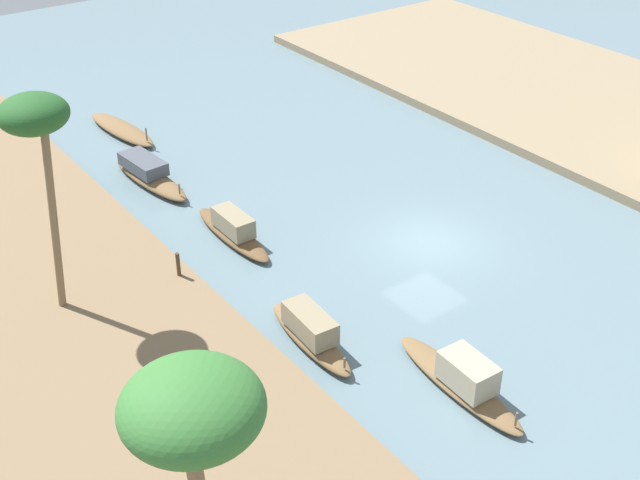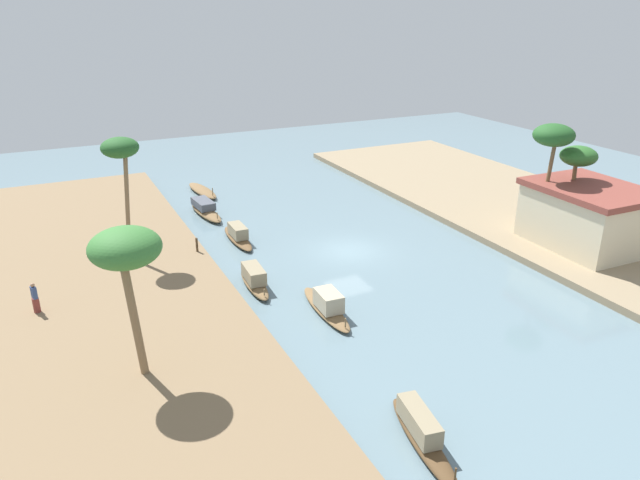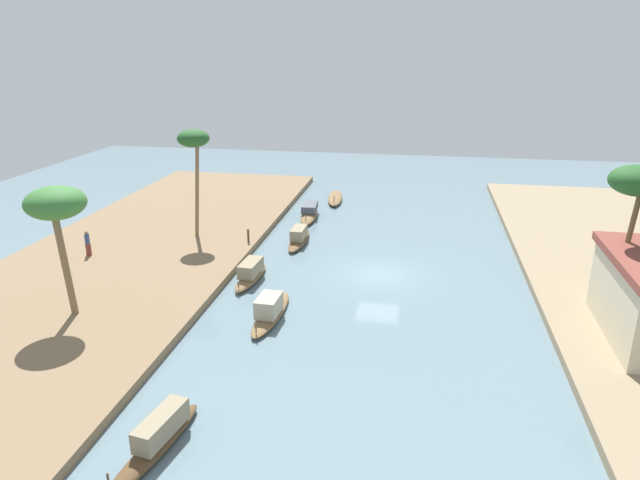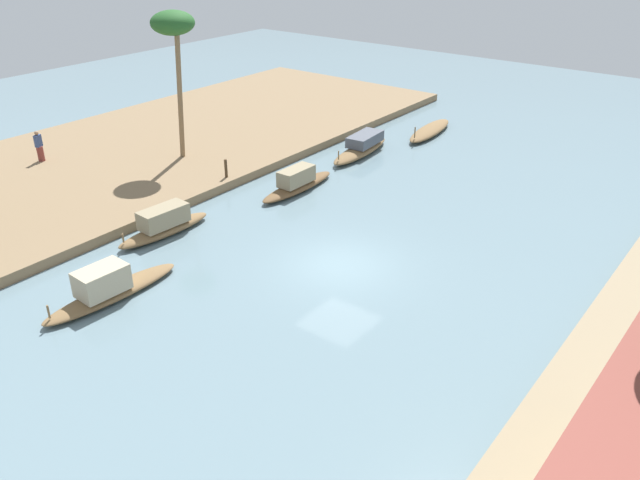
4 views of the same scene
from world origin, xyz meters
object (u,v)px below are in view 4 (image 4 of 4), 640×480
(palm_tree_left_near, at_px, (173,28))
(sampan_downstream_large, at_px, (430,131))
(sampan_with_red_awning, at_px, (108,288))
(sampan_near_left_bank, at_px, (164,224))
(sampan_midstream, at_px, (297,183))
(sampan_open_hull, at_px, (362,147))
(person_on_near_bank, at_px, (40,148))
(mooring_post, at_px, (226,168))

(palm_tree_left_near, bearing_deg, sampan_downstream_large, 148.54)
(sampan_with_red_awning, bearing_deg, sampan_near_left_bank, -149.80)
(sampan_midstream, distance_m, sampan_with_red_awning, 11.30)
(sampan_open_hull, bearing_deg, palm_tree_left_near, -47.07)
(sampan_midstream, height_order, sampan_downstream_large, sampan_midstream)
(sampan_midstream, xyz_separation_m, sampan_open_hull, (-6.14, -0.49, -0.00))
(person_on_near_bank, xyz_separation_m, palm_tree_left_near, (-4.85, 5.41, 5.75))
(sampan_downstream_large, bearing_deg, sampan_open_hull, -19.29)
(person_on_near_bank, bearing_deg, sampan_with_red_awning, -130.84)
(sampan_near_left_bank, height_order, mooring_post, mooring_post)
(mooring_post, relative_size, palm_tree_left_near, 0.12)
(sampan_open_hull, xyz_separation_m, palm_tree_left_near, (6.96, -6.29, 6.44))
(sampan_midstream, distance_m, person_on_near_bank, 13.46)
(sampan_downstream_large, height_order, mooring_post, mooring_post)
(mooring_post, distance_m, palm_tree_left_near, 7.06)
(sampan_with_red_awning, height_order, person_on_near_bank, person_on_near_bank)
(sampan_midstream, relative_size, sampan_open_hull, 0.91)
(sampan_near_left_bank, relative_size, person_on_near_bank, 2.78)
(sampan_midstream, bearing_deg, mooring_post, -63.05)
(sampan_near_left_bank, bearing_deg, person_on_near_bank, -92.68)
(sampan_with_red_awning, xyz_separation_m, palm_tree_left_near, (-10.45, -7.73, 6.41))
(sampan_near_left_bank, distance_m, palm_tree_left_near, 10.34)
(person_on_near_bank, relative_size, palm_tree_left_near, 0.22)
(sampan_with_red_awning, distance_m, mooring_post, 10.53)
(mooring_post, bearing_deg, sampan_with_red_awning, 22.68)
(sampan_downstream_large, distance_m, mooring_post, 13.61)
(sampan_with_red_awning, bearing_deg, sampan_downstream_large, -176.94)
(palm_tree_left_near, bearing_deg, sampan_with_red_awning, 36.50)
(sampan_open_hull, height_order, sampan_with_red_awning, sampan_with_red_awning)
(sampan_midstream, distance_m, sampan_open_hull, 6.16)
(sampan_near_left_bank, xyz_separation_m, mooring_post, (-5.33, -1.76, 0.40))
(sampan_near_left_bank, height_order, sampan_midstream, sampan_near_left_bank)
(sampan_near_left_bank, height_order, sampan_open_hull, sampan_near_left_bank)
(sampan_open_hull, distance_m, sampan_downstream_large, 5.49)
(sampan_open_hull, height_order, sampan_downstream_large, sampan_open_hull)
(sampan_midstream, xyz_separation_m, mooring_post, (1.55, -3.11, 0.46))
(sampan_midstream, bearing_deg, sampan_downstream_large, 176.66)
(sampan_near_left_bank, bearing_deg, sampan_open_hull, 179.96)
(mooring_post, bearing_deg, sampan_midstream, 116.58)
(sampan_downstream_large, distance_m, sampan_with_red_awning, 22.75)
(sampan_near_left_bank, height_order, sampan_with_red_awning, sampan_with_red_awning)
(sampan_open_hull, relative_size, mooring_post, 6.01)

